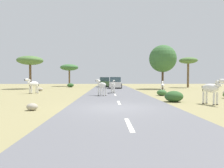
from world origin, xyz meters
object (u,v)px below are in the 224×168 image
Objects in this scene: car_0 at (105,82)px; rock_2 at (40,89)px; zebra_0 at (113,85)px; zebra_1 at (163,86)px; car_1 at (116,83)px; zebra_4 at (102,85)px; zebra_2 at (33,84)px; tree_1 at (188,61)px; bush_0 at (162,93)px; tree_4 at (69,68)px; tree_0 at (163,59)px; tree_2 at (30,61)px; rock_3 at (32,107)px; zebra_3 at (212,89)px; bush_4 at (174,96)px.

car_0 reaches higher than rock_2.
zebra_0 is 5.46m from zebra_1.
zebra_4 is at bearing -94.09° from car_1.
tree_1 reaches higher than zebra_2.
car_0 is 18.80m from bush_0.
tree_4 is 14.86m from rock_2.
zebra_0 is 18.78m from tree_1.
tree_4 is (0.34, 18.46, 2.71)m from zebra_2.
tree_0 is 1.50× the size of tree_4.
zebra_2 reaches higher than zebra_1.
zebra_0 is 0.29× the size of tree_1.
zebra_2 is 0.33× the size of tree_2.
tree_2 reaches higher than zebra_1.
zebra_2 reaches higher than bush_0.
car_1 reaches higher than zebra_2.
rock_3 is at bearing -151.97° from zebra_4.
tree_2 is at bearing -172.22° from tree_1.
car_1 is (1.78, -4.90, 0.00)m from car_0.
car_0 reaches higher than zebra_0.
zebra_4 is 2.77× the size of rock_3.
zebra_1 is 0.85× the size of zebra_3.
zebra_2 is 14.69m from bush_4.
zebra_2 is at bearing -81.32° from rock_2.
tree_2 is at bearing 133.92° from bush_4.
zebra_4 is 17.02m from tree_2.
zebra_0 is at bearing 30.80° from zebra_4.
car_1 is 13.59m from bush_0.
car_0 is 15.01m from tree_1.
zebra_2 is 1.82× the size of bush_0.
bush_4 is (3.97, -7.57, -0.52)m from zebra_0.
rock_3 is (-10.23, -2.00, -0.81)m from zebra_3.
rock_2 is (-9.80, -6.08, -0.63)m from car_1.
bush_0 is at bearing -35.75° from tree_2.
zebra_2 is 0.37× the size of car_1.
zebra_3 is at bearing -63.14° from tree_4.
tree_2 reaches higher than rock_2.
tree_2 is at bearing -31.76° from zebra_2.
rock_3 is (-3.31, -26.21, -0.67)m from car_0.
tree_4 is (-15.83, 10.12, -0.83)m from tree_0.
tree_0 is (7.67, 8.51, 3.63)m from zebra_0.
bush_4 is at bearing 22.31° from rock_3.
zebra_2 is at bearing 148.15° from bush_4.
zebra_3 is at bearing -108.82° from tree_1.
zebra_0 is 0.91× the size of zebra_3.
tree_1 reaches higher than zebra_1.
zebra_0 is 15.76m from tree_2.
zebra_4 is at bearing 139.03° from bush_4.
tree_2 is 8.90× the size of rock_3.
zebra_2 is 17.02m from zebra_3.
tree_1 is at bearing -9.72° from car_0.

